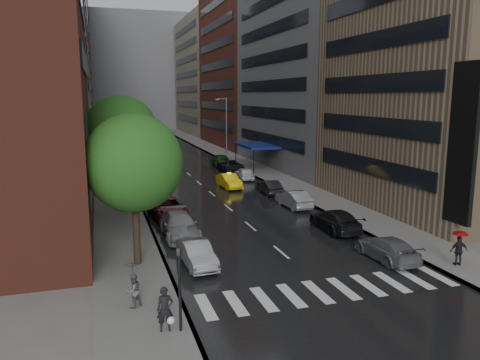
{
  "coord_description": "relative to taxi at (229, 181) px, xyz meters",
  "views": [
    {
      "loc": [
        -10.41,
        -21.43,
        9.47
      ],
      "look_at": [
        0.0,
        12.63,
        3.0
      ],
      "focal_mm": 35.0,
      "sensor_mm": 36.0,
      "label": 1
    }
  ],
  "objects": [
    {
      "name": "tree_far",
      "position": [
        -11.01,
        5.88,
        4.5
      ],
      "size": [
        4.81,
        4.81,
        7.66
      ],
      "color": "#382619",
      "rests_on": "ground"
    },
    {
      "name": "buildings_right",
      "position": [
        12.59,
        32.32,
        14.3
      ],
      "size": [
        8.05,
        109.1,
        36.0
      ],
      "color": "#937A5B",
      "rests_on": "ground"
    },
    {
      "name": "ped_red_umbrella",
      "position": [
        6.03,
        -25.68,
        0.59
      ],
      "size": [
        1.04,
        0.82,
        2.01
      ],
      "color": "black",
      "rests_on": "sidewalk_right"
    },
    {
      "name": "street_lamp_right",
      "position": [
        5.31,
        20.62,
        4.15
      ],
      "size": [
        1.74,
        0.22,
        9.0
      ],
      "color": "gray",
      "rests_on": "sidewalk_right"
    },
    {
      "name": "ground",
      "position": [
        -2.41,
        -24.38,
        -0.73
      ],
      "size": [
        220.0,
        220.0,
        0.0
      ],
      "primitive_type": "plane",
      "color": "gray",
      "rests_on": "ground"
    },
    {
      "name": "awning",
      "position": [
        6.58,
        10.62,
        2.4
      ],
      "size": [
        4.0,
        8.0,
        3.12
      ],
      "color": "navy",
      "rests_on": "sidewalk_right"
    },
    {
      "name": "tree_near",
      "position": [
        -11.01,
        -20.18,
        5.12
      ],
      "size": [
        5.36,
        5.36,
        8.55
      ],
      "color": "#382619",
      "rests_on": "ground"
    },
    {
      "name": "parked_cars_left",
      "position": [
        -7.81,
        -3.73,
        0.02
      ],
      "size": [
        2.88,
        41.92,
        1.59
      ],
      "color": "gray",
      "rests_on": "ground"
    },
    {
      "name": "building_far",
      "position": [
        -2.41,
        93.62,
        15.27
      ],
      "size": [
        40.0,
        14.0,
        32.0
      ],
      "primitive_type": "cube",
      "color": "slate",
      "rests_on": "ground"
    },
    {
      "name": "buildings_left",
      "position": [
        -17.41,
        34.4,
        15.25
      ],
      "size": [
        8.0,
        108.0,
        38.0
      ],
      "color": "maroon",
      "rests_on": "ground"
    },
    {
      "name": "taxi",
      "position": [
        0.0,
        0.0,
        0.0
      ],
      "size": [
        1.84,
        4.55,
        1.47
      ],
      "primitive_type": "imported",
      "rotation": [
        0.0,
        0.0,
        0.06
      ],
      "color": "yellow",
      "rests_on": "ground"
    },
    {
      "name": "ped_black_umbrella",
      "position": [
        -11.64,
        -25.78,
        0.67
      ],
      "size": [
        0.96,
        0.98,
        2.09
      ],
      "color": "#58575D",
      "rests_on": "sidewalk_left"
    },
    {
      "name": "crosswalk",
      "position": [
        -2.21,
        -26.38,
        -0.72
      ],
      "size": [
        13.15,
        2.8,
        0.01
      ],
      "color": "silver",
      "rests_on": "ground"
    },
    {
      "name": "sidewalk_left",
      "position": [
        -11.41,
        25.62,
        -0.66
      ],
      "size": [
        4.0,
        140.0,
        0.15
      ],
      "primitive_type": "cube",
      "color": "gray",
      "rests_on": "ground"
    },
    {
      "name": "road",
      "position": [
        -2.41,
        25.62,
        -0.73
      ],
      "size": [
        14.0,
        140.0,
        0.01
      ],
      "primitive_type": "cube",
      "color": "black",
      "rests_on": "ground"
    },
    {
      "name": "parked_cars_right",
      "position": [
        2.99,
        -2.12,
        -0.0
      ],
      "size": [
        2.48,
        43.59,
        1.55
      ],
      "color": "slate",
      "rests_on": "ground"
    },
    {
      "name": "ped_bag_walker",
      "position": [
        -10.58,
        -28.29,
        0.3
      ],
      "size": [
        0.71,
        0.5,
        1.82
      ],
      "color": "black",
      "rests_on": "sidewalk_left"
    },
    {
      "name": "sidewalk_right",
      "position": [
        6.59,
        25.62,
        -0.66
      ],
      "size": [
        4.0,
        140.0,
        0.15
      ],
      "primitive_type": "cube",
      "color": "gray",
      "rests_on": "ground"
    },
    {
      "name": "tree_mid",
      "position": [
        -11.01,
        -7.4,
        5.76
      ],
      "size": [
        5.96,
        5.96,
        9.49
      ],
      "color": "#382619",
      "rests_on": "ground"
    },
    {
      "name": "street_lamp_left",
      "position": [
        -10.13,
        5.62,
        4.15
      ],
      "size": [
        1.74,
        0.22,
        9.0
      ],
      "color": "gray",
      "rests_on": "sidewalk_left"
    },
    {
      "name": "traffic_light",
      "position": [
        -10.01,
        -28.47,
        1.49
      ],
      "size": [
        0.18,
        0.15,
        3.45
      ],
      "color": "black",
      "rests_on": "sidewalk_left"
    }
  ]
}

